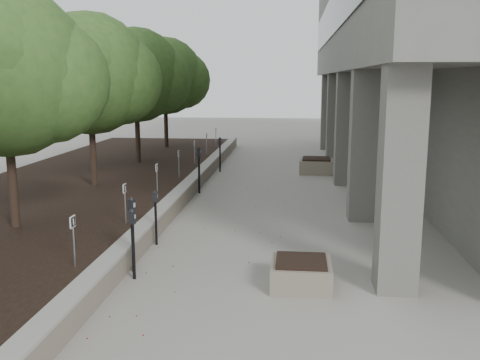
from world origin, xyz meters
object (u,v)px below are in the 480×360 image
at_px(parking_meter_1, 133,235).
at_px(parking_meter_4, 199,170).
at_px(planter_front, 301,273).
at_px(parking_meter_5, 220,155).
at_px(planter_back, 316,165).
at_px(crabapple_tree_2, 7,108).
at_px(crabapple_tree_3, 90,100).
at_px(crabapple_tree_5, 165,92).
at_px(parking_meter_3, 156,218).
at_px(parking_meter_2, 133,244).
at_px(crabapple_tree_4, 136,95).

relative_size(parking_meter_1, parking_meter_4, 0.97).
height_order(parking_meter_1, planter_front, parking_meter_1).
distance_m(parking_meter_5, planter_back, 3.96).
height_order(crabapple_tree_2, parking_meter_4, crabapple_tree_2).
xyz_separation_m(crabapple_tree_3, parking_meter_5, (3.38, 5.20, -2.40)).
height_order(crabapple_tree_5, planter_front, crabapple_tree_5).
xyz_separation_m(crabapple_tree_3, parking_meter_3, (3.25, -4.79, -2.48)).
distance_m(parking_meter_1, parking_meter_2, 0.40).
distance_m(parking_meter_1, planter_front, 3.34).
distance_m(crabapple_tree_3, crabapple_tree_5, 10.00).
bearing_deg(planter_back, parking_meter_5, -178.47).
xyz_separation_m(parking_meter_4, parking_meter_5, (0.13, 4.26, -0.07)).
relative_size(crabapple_tree_4, planter_front, 4.97).
distance_m(parking_meter_1, planter_back, 12.56).
distance_m(crabapple_tree_5, planter_back, 9.13).
distance_m(parking_meter_4, parking_meter_5, 4.27).
relative_size(parking_meter_5, planter_front, 1.31).
bearing_deg(crabapple_tree_2, parking_meter_1, -25.82).
relative_size(crabapple_tree_3, parking_meter_3, 4.26).
bearing_deg(parking_meter_3, crabapple_tree_3, 123.12).
bearing_deg(crabapple_tree_5, crabapple_tree_3, -90.00).
bearing_deg(crabapple_tree_5, crabapple_tree_2, -90.00).
relative_size(parking_meter_2, planter_back, 1.04).
bearing_deg(parking_meter_3, parking_meter_4, 88.98).
distance_m(crabapple_tree_3, planter_front, 9.99).
height_order(crabapple_tree_3, crabapple_tree_4, same).
xyz_separation_m(parking_meter_5, planter_back, (3.93, 0.11, -0.41)).
height_order(parking_meter_1, parking_meter_4, parking_meter_4).
height_order(crabapple_tree_5, parking_meter_4, crabapple_tree_5).
relative_size(crabapple_tree_3, crabapple_tree_4, 1.00).
bearing_deg(crabapple_tree_5, parking_meter_3, -77.61).
relative_size(crabapple_tree_4, parking_meter_1, 3.58).
height_order(parking_meter_2, planter_front, parking_meter_2).
relative_size(crabapple_tree_5, parking_meter_2, 3.97).
height_order(crabapple_tree_5, parking_meter_3, crabapple_tree_5).
bearing_deg(parking_meter_3, parking_meter_2, -87.87).
relative_size(parking_meter_4, planter_back, 1.19).
bearing_deg(planter_front, crabapple_tree_5, 111.00).
height_order(crabapple_tree_3, planter_back, crabapple_tree_3).
relative_size(crabapple_tree_2, crabapple_tree_5, 1.00).
xyz_separation_m(parking_meter_3, planter_back, (4.06, 10.10, -0.33)).
distance_m(crabapple_tree_2, planter_front, 7.40).
height_order(crabapple_tree_3, parking_meter_5, crabapple_tree_3).
xyz_separation_m(crabapple_tree_4, parking_meter_4, (3.25, -4.06, -2.34)).
bearing_deg(parking_meter_4, parking_meter_3, -88.37).
bearing_deg(planter_back, planter_front, -93.65).
xyz_separation_m(crabapple_tree_2, crabapple_tree_3, (0.00, 5.00, 0.00)).
height_order(crabapple_tree_3, planter_front, crabapple_tree_3).
xyz_separation_m(crabapple_tree_5, parking_meter_3, (3.25, -14.79, -2.48)).
relative_size(crabapple_tree_3, parking_meter_1, 3.58).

